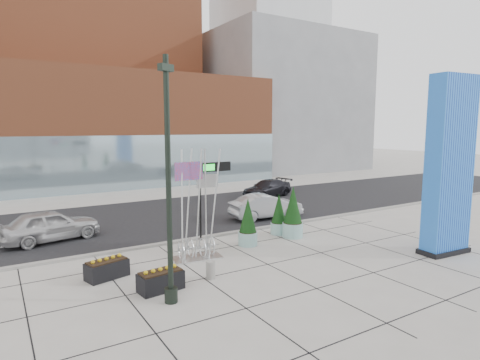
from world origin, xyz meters
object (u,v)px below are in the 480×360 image
blue_pylon (449,169)px  public_art_sculpture (197,230)px  car_silver_mid (266,206)px  concrete_bollard (211,270)px  overhead_street_sign (212,173)px  lamp_post (169,205)px  car_white_west (50,226)px

blue_pylon → public_art_sculpture: (-9.97, 5.28, -2.60)m
public_art_sculpture → blue_pylon: bearing=-22.0°
car_silver_mid → public_art_sculpture: bearing=129.5°
blue_pylon → concrete_bollard: blue_pylon is taller
overhead_street_sign → lamp_post: bearing=-130.0°
overhead_street_sign → blue_pylon: bearing=-46.7°
public_art_sculpture → car_white_west: (-5.14, 6.30, -0.47)m
blue_pylon → car_silver_mid: blue_pylon is taller
lamp_post → car_white_west: bearing=104.0°
blue_pylon → lamp_post: blue_pylon is taller
blue_pylon → concrete_bollard: (-10.56, 2.83, -3.53)m
concrete_bollard → car_silver_mid: car_silver_mid is taller
concrete_bollard → overhead_street_sign: 6.39m
lamp_post → concrete_bollard: lamp_post is taller
car_white_west → car_silver_mid: bearing=-108.3°
concrete_bollard → car_silver_mid: bearing=43.1°
concrete_bollard → car_white_west: size_ratio=0.15×
lamp_post → public_art_sculpture: lamp_post is taller
public_art_sculpture → car_silver_mid: public_art_sculpture is taller
car_silver_mid → lamp_post: bearing=136.2°
lamp_post → car_white_west: (-2.47, 9.92, -2.44)m
lamp_post → concrete_bollard: 3.76m
public_art_sculpture → overhead_street_sign: (2.09, 2.48, 2.12)m
lamp_post → concrete_bollard: size_ratio=11.57×
lamp_post → car_white_west: lamp_post is taller
lamp_post → public_art_sculpture: 4.91m
car_silver_mid → blue_pylon: bearing=-158.5°
overhead_street_sign → car_white_west: overhead_street_sign is taller
overhead_street_sign → car_white_west: (-7.22, 3.82, -2.59)m
lamp_post → car_white_west: 10.51m
lamp_post → overhead_street_sign: lamp_post is taller
concrete_bollard → car_white_west: car_white_west is taller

